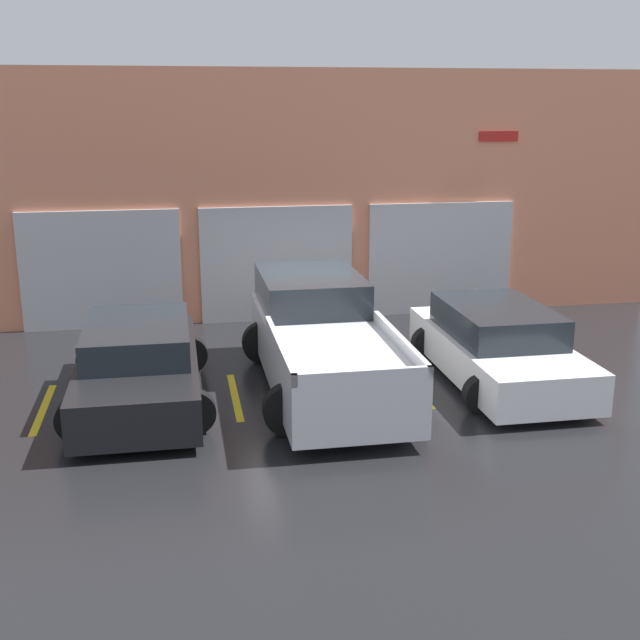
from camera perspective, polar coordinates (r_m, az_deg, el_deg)
name	(u,v)px	position (r m, az deg, el deg)	size (l,w,h in m)	color
ground_plane	(309,360)	(15.04, -0.81, -2.87)	(28.00, 28.00, 0.00)	black
shophouse_building	(283,199)	(17.66, -2.64, 8.61)	(17.29, 0.68, 5.37)	#D17A5B
pickup_truck	(322,340)	(13.50, 0.15, -1.44)	(2.48, 5.45, 1.70)	silver
sedan_white	(497,346)	(14.15, 12.48, -1.82)	(2.21, 4.44, 1.31)	white
sedan_side	(139,366)	(13.10, -12.75, -3.18)	(2.27, 4.49, 1.31)	black
parking_stripe_far_left	(43,409)	(13.45, -19.07, -5.98)	(0.12, 2.20, 0.01)	gold
parking_stripe_left	(235,396)	(13.29, -6.06, -5.43)	(0.12, 2.20, 0.01)	gold
parking_stripe_centre	(412,385)	(13.81, 6.57, -4.63)	(0.12, 2.20, 0.01)	gold
parking_stripe_right	(576,375)	(14.94, 17.76, -3.74)	(0.12, 2.20, 0.01)	gold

